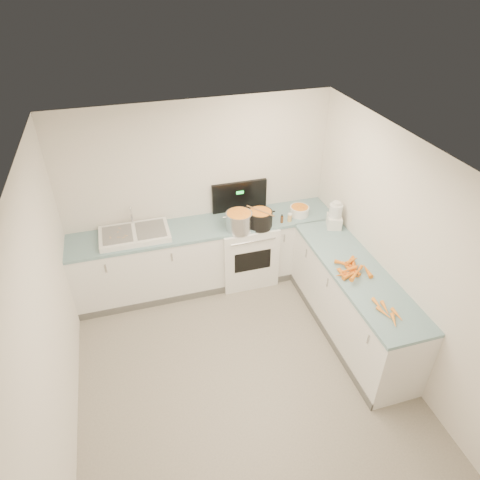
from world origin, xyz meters
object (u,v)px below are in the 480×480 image
object	(u,v)px
stove	(245,249)
steel_pot	(239,222)
spice_jar	(290,218)
food_processor	(335,216)
extract_bottle	(282,219)
mixing_bowl	(299,211)
sink	(135,234)
black_pot	(260,219)

from	to	relation	value
stove	steel_pot	world-z (taller)	stove
steel_pot	spice_jar	world-z (taller)	steel_pot
steel_pot	food_processor	distance (m)	1.23
stove	extract_bottle	distance (m)	0.70
mixing_bowl	sink	bearing A→B (deg)	177.76
sink	spice_jar	distance (m)	2.01
stove	food_processor	bearing A→B (deg)	-24.41
sink	mixing_bowl	world-z (taller)	sink
stove	extract_bottle	world-z (taller)	stove
sink	black_pot	world-z (taller)	sink
black_pot	extract_bottle	size ratio (longest dim) A/B	3.31
mixing_bowl	food_processor	world-z (taller)	food_processor
food_processor	black_pot	bearing A→B (deg)	161.60
steel_pot	extract_bottle	bearing A→B (deg)	-1.83
stove	sink	size ratio (longest dim) A/B	1.58
extract_bottle	mixing_bowl	bearing A→B (deg)	22.22
black_pot	extract_bottle	xyz separation A→B (m)	(0.30, -0.02, -0.05)
steel_pot	mixing_bowl	xyz separation A→B (m)	(0.88, 0.10, -0.05)
stove	spice_jar	bearing A→B (deg)	-18.89
sink	food_processor	size ratio (longest dim) A/B	2.36
sink	food_processor	distance (m)	2.55
steel_pot	food_processor	size ratio (longest dim) A/B	0.94
steel_pot	black_pot	size ratio (longest dim) A/B	1.08
stove	black_pot	distance (m)	0.60
sink	extract_bottle	size ratio (longest dim) A/B	8.96
food_processor	spice_jar	bearing A→B (deg)	150.00
stove	steel_pot	size ratio (longest dim) A/B	3.97
black_pot	food_processor	xyz separation A→B (m)	(0.91, -0.30, 0.06)
mixing_bowl	steel_pot	bearing A→B (deg)	-173.28
black_pot	spice_jar	xyz separation A→B (m)	(0.41, -0.01, -0.04)
black_pot	food_processor	bearing A→B (deg)	-18.40
extract_bottle	sink	bearing A→B (deg)	173.72
steel_pot	black_pot	xyz separation A→B (m)	(0.29, -0.00, -0.01)
mixing_bowl	spice_jar	distance (m)	0.22
stove	steel_pot	bearing A→B (deg)	-129.29
mixing_bowl	spice_jar	xyz separation A→B (m)	(-0.19, -0.12, -0.01)
spice_jar	sink	bearing A→B (deg)	174.17
sink	mixing_bowl	size ratio (longest dim) A/B	3.31
stove	black_pot	size ratio (longest dim) A/B	4.27
steel_pot	spice_jar	size ratio (longest dim) A/B	3.48
black_pot	spice_jar	size ratio (longest dim) A/B	3.23
sink	black_pot	distance (m)	1.61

